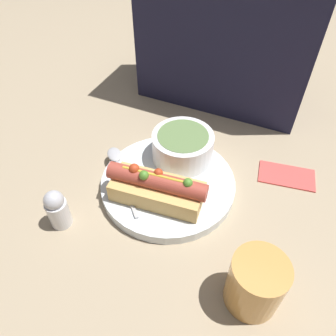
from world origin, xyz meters
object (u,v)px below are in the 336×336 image
(spoon, at_px, (117,163))
(salt_shaker, at_px, (57,209))
(seated_diner, at_px, (230,23))
(soup_bowl, at_px, (183,146))
(drinking_glass, at_px, (256,283))
(hot_dog, at_px, (156,188))

(spoon, distance_m, salt_shaker, 0.15)
(spoon, relative_size, seated_diner, 0.32)
(spoon, height_order, seated_diner, seated_diner)
(spoon, bearing_deg, salt_shaker, 125.35)
(soup_bowl, bearing_deg, spoon, -146.59)
(soup_bowl, height_order, seated_diner, seated_diner)
(drinking_glass, bearing_deg, seated_diner, 112.72)
(soup_bowl, relative_size, seated_diner, 0.27)
(salt_shaker, distance_m, seated_diner, 0.52)
(soup_bowl, height_order, salt_shaker, salt_shaker)
(spoon, xyz_separation_m, drinking_glass, (0.30, -0.14, 0.02))
(hot_dog, height_order, seated_diner, seated_diner)
(seated_diner, bearing_deg, soup_bowl, -88.67)
(soup_bowl, distance_m, spoon, 0.13)
(spoon, bearing_deg, drinking_glass, -159.13)
(hot_dog, xyz_separation_m, spoon, (-0.10, 0.04, -0.02))
(drinking_glass, xyz_separation_m, salt_shaker, (-0.32, -0.01, -0.01))
(drinking_glass, xyz_separation_m, seated_diner, (-0.20, 0.48, 0.14))
(hot_dog, distance_m, drinking_glass, 0.22)
(spoon, height_order, drinking_glass, drinking_glass)
(drinking_glass, height_order, salt_shaker, drinking_glass)
(spoon, relative_size, drinking_glass, 1.57)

